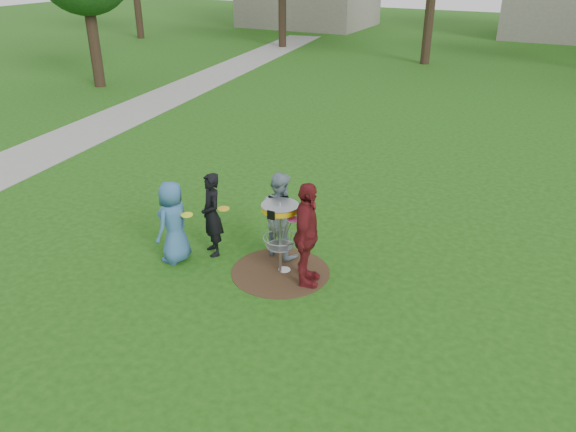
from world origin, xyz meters
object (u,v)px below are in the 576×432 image
at_px(player_blue, 173,222).
at_px(disc_golf_basket, 280,222).
at_px(player_grey, 279,214).
at_px(player_black, 212,215).
at_px(player_maroon, 307,235).

bearing_deg(player_blue, disc_golf_basket, 106.01).
bearing_deg(player_grey, disc_golf_basket, 129.24).
distance_m(player_black, disc_golf_basket, 1.49).
relative_size(player_black, player_grey, 0.98).
height_order(player_grey, disc_golf_basket, player_grey).
bearing_deg(player_blue, player_black, 140.71).
bearing_deg(disc_golf_basket, player_maroon, -11.83).
xyz_separation_m(player_blue, disc_golf_basket, (1.95, 0.50, 0.23)).
height_order(player_black, disc_golf_basket, player_black).
distance_m(player_blue, player_maroon, 2.55).
xyz_separation_m(player_black, disc_golf_basket, (1.48, -0.05, 0.20)).
relative_size(player_maroon, disc_golf_basket, 1.36).
bearing_deg(player_black, disc_golf_basket, 37.79).
distance_m(player_blue, player_grey, 1.96).
relative_size(player_blue, player_grey, 0.95).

